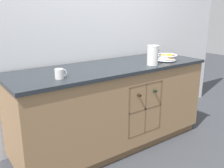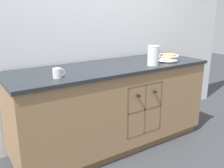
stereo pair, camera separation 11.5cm
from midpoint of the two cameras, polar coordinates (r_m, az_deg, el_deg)
The scene contains 6 objects.
ground_plane at distance 3.00m, azimuth -1.12°, elevation -13.41°, with size 14.00×14.00×0.00m, color #383A3F.
back_wall at distance 2.98m, azimuth -6.02°, elevation 12.07°, with size 4.59×0.06×2.55m, color white.
kitchen_island at distance 2.80m, azimuth -1.13°, elevation -5.00°, with size 2.23×0.76×0.93m.
fruit_bowl at distance 3.00m, azimuth 11.22°, elevation 6.11°, with size 0.26×0.26×0.09m.
white_pitcher at distance 2.72m, azimuth 8.16°, elevation 6.62°, with size 0.19×0.12×0.21m.
ceramic_mug at distance 2.19m, azimuth -13.35°, elevation 2.29°, with size 0.11×0.07×0.09m.
Camera 1 is at (-1.54, -2.11, 1.47)m, focal length 40.00 mm.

